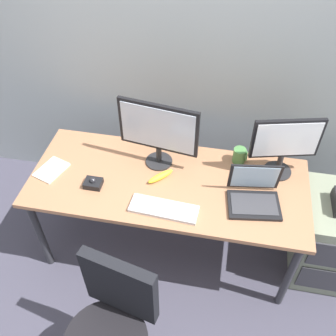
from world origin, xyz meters
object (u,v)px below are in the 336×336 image
Objects in this scene: office_chair at (113,336)px; laptop at (254,195)px; keyboard at (164,209)px; trackball_mouse at (93,183)px; paper_notepad at (51,170)px; monitor_side at (285,143)px; monitor_main at (158,131)px; banana at (161,176)px; coffee_mug at (240,156)px; file_cabinet at (329,236)px.

office_chair is 1.13m from laptop.
keyboard is 3.80× the size of trackball_mouse.
laptop is at bearing -0.55° from paper_notepad.
trackball_mouse is (-1.15, -0.34, -0.23)m from monitor_side.
monitor_main reaches higher than laptop.
laptop is at bearing 18.59° from keyboard.
banana is (-0.74, -0.20, -0.23)m from monitor_side.
coffee_mug is at bearing 24.01° from trackball_mouse.
keyboard is at bearing -129.26° from coffee_mug.
trackball_mouse reaches higher than paper_notepad.
keyboard is at bearing -13.09° from trackball_mouse.
file_cabinet is 1.64m from trackball_mouse.
trackball_mouse reaches higher than banana.
paper_notepad is at bearing -174.94° from banana.
monitor_side is 3.87× the size of trackball_mouse.
monitor_side is at bearing -11.70° from coffee_mug.
banana is at bearing -164.64° from monitor_side.
office_chair is 8.67× the size of trackball_mouse.
monitor_side is 2.24× the size of banana.
monitor_side is at bearing 34.19° from keyboard.
coffee_mug is at bearing 162.45° from file_cabinet.
keyboard is at bearing -145.81° from monitor_side.
laptop is 0.35m from coffee_mug.
file_cabinet is at bearing 3.17° from paper_notepad.
file_cabinet is at bearing 2.01° from banana.
laptop is (0.67, 0.84, 0.34)m from office_chair.
file_cabinet is at bearing -17.55° from coffee_mug.
keyboard is 0.26m from banana.
banana is (0.04, -0.15, -0.25)m from monitor_main.
file_cabinet is at bearing 11.51° from laptop.
monitor_side is 0.84m from keyboard.
monitor_main is at bearing 17.25° from paper_notepad.
trackball_mouse reaches higher than file_cabinet.
laptop is 1.80× the size of banana.
trackball_mouse is at bearing -173.42° from file_cabinet.
monitor_main is 1.52× the size of laptop.
banana is (0.41, 0.14, -0.00)m from trackball_mouse.
keyboard reaches higher than paper_notepad.
file_cabinet is 1.60× the size of keyboard.
keyboard is 3.97× the size of coffee_mug.
coffee_mug reaches higher than file_cabinet.
trackball_mouse is (-1.58, -0.18, 0.41)m from file_cabinet.
banana is (0.72, 0.06, 0.01)m from paper_notepad.
laptop reaches higher than keyboard.
laptop reaches higher than office_chair.
coffee_mug is (-0.26, 0.05, -0.20)m from monitor_side.
office_chair is at bearing -94.73° from banana.
office_chair is at bearing -67.10° from trackball_mouse.
monitor_main is (0.03, 1.07, 0.56)m from office_chair.
coffee_mug reaches higher than paper_notepad.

